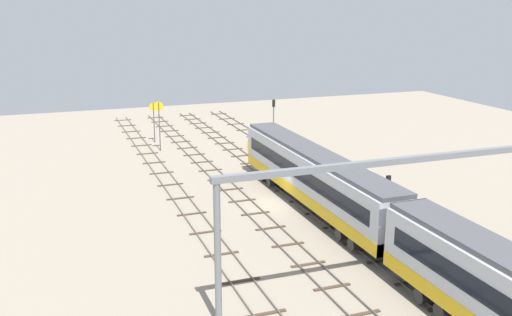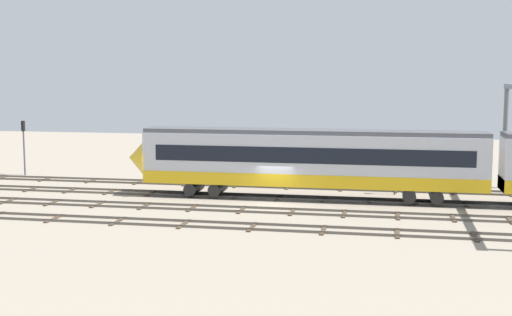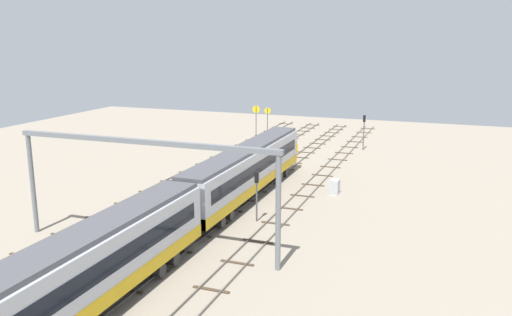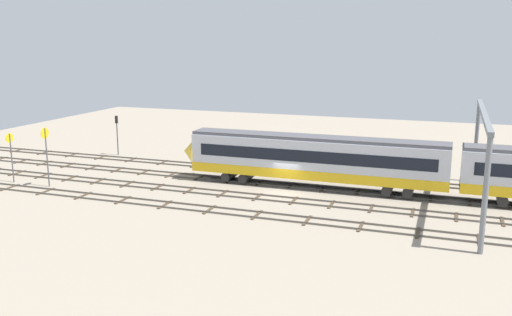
% 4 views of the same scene
% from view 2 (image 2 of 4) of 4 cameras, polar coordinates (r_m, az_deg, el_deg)
% --- Properties ---
extents(ground_plane, '(102.66, 102.66, 0.00)m').
position_cam_2_polar(ground_plane, '(46.84, 1.42, -3.88)').
color(ground_plane, gray).
extents(track_near_foreground, '(86.66, 2.40, 0.16)m').
position_cam_2_polar(track_near_foreground, '(53.86, 2.71, -2.38)').
color(track_near_foreground, '#59544C').
rests_on(track_near_foreground, ground).
extents(track_with_train, '(86.66, 2.40, 0.16)m').
position_cam_2_polar(track_with_train, '(49.17, 1.89, -3.28)').
color(track_with_train, '#59544C').
rests_on(track_with_train, ground).
extents(track_middle, '(86.66, 2.40, 0.16)m').
position_cam_2_polar(track_middle, '(44.50, 0.90, -4.38)').
color(track_middle, '#59544C').
rests_on(track_middle, ground).
extents(track_second_far, '(86.66, 2.40, 0.16)m').
position_cam_2_polar(track_second_far, '(39.86, -0.32, -5.72)').
color(track_second_far, '#59544C').
rests_on(track_second_far, ground).
extents(train, '(50.40, 3.24, 4.80)m').
position_cam_2_polar(train, '(48.60, 18.58, -0.68)').
color(train, '#B7BCC6').
rests_on(train, ground).
extents(signal_light_trackside_approach, '(0.31, 0.32, 4.24)m').
position_cam_2_polar(signal_light_trackside_approach, '(51.28, 11.51, 0.09)').
color(signal_light_trackside_approach, '#4C4C51').
rests_on(signal_light_trackside_approach, ground).
extents(signal_light_trackside_departure, '(0.31, 0.32, 4.78)m').
position_cam_2_polar(signal_light_trackside_departure, '(63.23, -18.77, 1.44)').
color(signal_light_trackside_departure, '#4C4C51').
rests_on(signal_light_trackside_departure, ground).
extents(relay_cabinet, '(1.18, 0.83, 1.41)m').
position_cam_2_polar(relay_cabinet, '(56.73, 1.19, -1.24)').
color(relay_cabinet, '#B2B7BC').
rests_on(relay_cabinet, ground).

